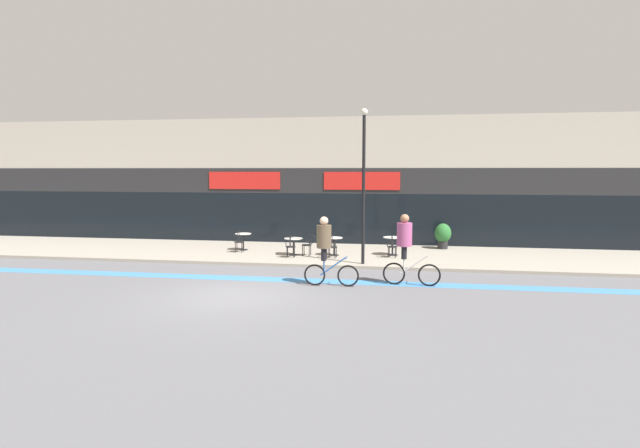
{
  "coord_description": "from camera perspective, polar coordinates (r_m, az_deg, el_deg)",
  "views": [
    {
      "loc": [
        4.64,
        -13.51,
        3.62
      ],
      "look_at": [
        1.4,
        6.7,
        1.41
      ],
      "focal_mm": 28.0,
      "sensor_mm": 36.0,
      "label": 1
    }
  ],
  "objects": [
    {
      "name": "ground_plane",
      "position": [
        14.74,
        -9.64,
        -8.14
      ],
      "size": [
        120.0,
        120.0,
        0.0
      ],
      "primitive_type": "plane",
      "color": "#5B5B60"
    },
    {
      "name": "sidewalk_slab",
      "position": [
        21.57,
        -3.46,
        -3.34
      ],
      "size": [
        40.0,
        5.5,
        0.12
      ],
      "primitive_type": "cube",
      "color": "gray",
      "rests_on": "ground"
    },
    {
      "name": "storefront_facade",
      "position": [
        25.91,
        -1.23,
        4.89
      ],
      "size": [
        40.0,
        4.06,
        6.11
      ],
      "color": "#B2A899",
      "rests_on": "ground"
    },
    {
      "name": "bike_lane_stripe",
      "position": [
        16.9,
        -7.1,
        -6.23
      ],
      "size": [
        36.0,
        0.7,
        0.01
      ],
      "primitive_type": "cube",
      "color": "#3D7AB7",
      "rests_on": "ground"
    },
    {
      "name": "bistro_table_0",
      "position": [
        22.16,
        -8.77,
        -1.62
      ],
      "size": [
        0.7,
        0.7,
        0.73
      ],
      "color": "black",
      "rests_on": "sidewalk_slab"
    },
    {
      "name": "bistro_table_1",
      "position": [
        20.63,
        -3.04,
        -2.17
      ],
      "size": [
        0.76,
        0.76,
        0.7
      ],
      "color": "black",
      "rests_on": "sidewalk_slab"
    },
    {
      "name": "bistro_table_2",
      "position": [
        20.52,
        1.63,
        -2.14
      ],
      "size": [
        0.7,
        0.7,
        0.75
      ],
      "color": "black",
      "rests_on": "sidewalk_slab"
    },
    {
      "name": "bistro_table_3",
      "position": [
        20.8,
        8.3,
        -2.07
      ],
      "size": [
        0.78,
        0.78,
        0.75
      ],
      "color": "black",
      "rests_on": "sidewalk_slab"
    },
    {
      "name": "cafe_chair_0_near",
      "position": [
        21.57,
        -9.26,
        -1.86
      ],
      "size": [
        0.43,
        0.59,
        0.9
      ],
      "rotation": [
        0.0,
        0.0,
        1.65
      ],
      "color": "black",
      "rests_on": "sidewalk_slab"
    },
    {
      "name": "cafe_chair_1_near",
      "position": [
        20.02,
        -3.39,
        -2.41
      ],
      "size": [
        0.44,
        0.59,
        0.9
      ],
      "rotation": [
        0.0,
        0.0,
        1.68
      ],
      "color": "black",
      "rests_on": "sidewalk_slab"
    },
    {
      "name": "cafe_chair_1_side",
      "position": [
        20.5,
        -1.33,
        -2.19
      ],
      "size": [
        0.58,
        0.41,
        0.9
      ],
      "rotation": [
        0.0,
        0.0,
        3.11
      ],
      "color": "black",
      "rests_on": "sidewalk_slab"
    },
    {
      "name": "cafe_chair_2_near",
      "position": [
        19.91,
        1.38,
        -2.45
      ],
      "size": [
        0.43,
        0.59,
        0.9
      ],
      "rotation": [
        0.0,
        0.0,
        1.5
      ],
      "color": "black",
      "rests_on": "sidewalk_slab"
    },
    {
      "name": "cafe_chair_3_near",
      "position": [
        20.19,
        8.24,
        -2.39
      ],
      "size": [
        0.45,
        0.6,
        0.9
      ],
      "rotation": [
        0.0,
        0.0,
        1.44
      ],
      "color": "black",
      "rests_on": "sidewalk_slab"
    },
    {
      "name": "planter_pot",
      "position": [
        22.92,
        13.87,
        -1.21
      ],
      "size": [
        0.73,
        0.73,
        1.14
      ],
      "color": "#232326",
      "rests_on": "sidewalk_slab"
    },
    {
      "name": "lamp_post",
      "position": [
        18.53,
        5.01,
        5.47
      ],
      "size": [
        0.26,
        0.26,
        5.74
      ],
      "color": "black",
      "rests_on": "sidewalk_slab"
    },
    {
      "name": "cyclist_0",
      "position": [
        15.55,
        0.65,
        -2.43
      ],
      "size": [
        1.74,
        0.5,
        2.19
      ],
      "rotation": [
        0.0,
        0.0,
        0.02
      ],
      "color": "black",
      "rests_on": "ground"
    },
    {
      "name": "cyclist_1",
      "position": [
        15.88,
        9.81,
        -2.22
      ],
      "size": [
        1.81,
        0.54,
        2.26
      ],
      "rotation": [
        0.0,
        0.0,
        -0.06
      ],
      "color": "black",
      "rests_on": "ground"
    }
  ]
}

